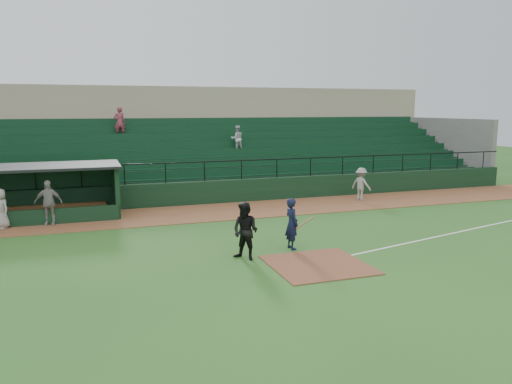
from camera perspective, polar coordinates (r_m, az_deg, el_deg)
name	(u,v)px	position (r m, az deg, el deg)	size (l,w,h in m)	color
ground	(305,256)	(16.98, 5.59, -7.33)	(90.00, 90.00, 0.00)	#295A1D
warning_track	(236,210)	(24.25, -2.33, -2.12)	(40.00, 4.00, 0.03)	brown
home_plate_dirt	(318,265)	(16.11, 7.09, -8.23)	(3.00, 3.00, 0.03)	brown
foul_line	(470,229)	(22.33, 23.28, -3.94)	(18.00, 0.09, 0.01)	white
stadium_structure	(197,150)	(32.04, -6.76, 4.81)	(38.00, 13.08, 6.40)	black
dugout	(17,189)	(24.73, -25.65, 0.27)	(8.90, 3.20, 2.42)	black
batter_at_plate	(292,224)	(17.61, 4.11, -3.63)	(1.04, 0.72, 1.82)	black
umpire	(245,231)	(16.34, -1.21, -4.50)	(0.92, 0.72, 1.90)	black
runner	(361,184)	(27.30, 11.91, 0.90)	(1.13, 0.65, 1.75)	#9B9691
dugout_player_a	(48,203)	(22.79, -22.62, -1.12)	(1.12, 0.47, 1.91)	gray
dugout_player_b	(1,209)	(22.96, -27.10, -1.70)	(0.81, 0.53, 1.65)	#9D9793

